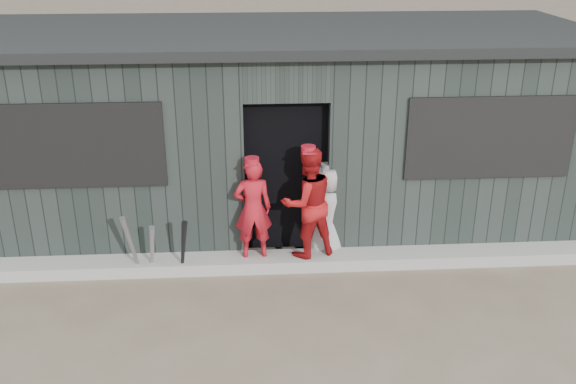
{
  "coord_description": "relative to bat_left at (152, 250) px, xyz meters",
  "views": [
    {
      "loc": [
        -0.43,
        -5.05,
        3.87
      ],
      "look_at": [
        0.0,
        1.8,
        1.0
      ],
      "focal_mm": 40.0,
      "sensor_mm": 36.0,
      "label": 1
    }
  ],
  "objects": [
    {
      "name": "player_grey_back",
      "position": [
        2.1,
        0.38,
        0.26
      ],
      "size": [
        0.67,
        0.53,
        1.21
      ],
      "primitive_type": "imported",
      "rotation": [
        0.0,
        0.0,
        3.42
      ],
      "color": "#AAAAAA",
      "rests_on": "ground"
    },
    {
      "name": "player_red_right",
      "position": [
        1.84,
        0.16,
        0.49
      ],
      "size": [
        0.8,
        0.71,
        1.36
      ],
      "primitive_type": "imported",
      "rotation": [
        0.0,
        0.0,
        3.48
      ],
      "color": "#AB1517",
      "rests_on": "curb"
    },
    {
      "name": "ground",
      "position": [
        1.61,
        -1.71,
        -0.34
      ],
      "size": [
        80.0,
        80.0,
        0.0
      ],
      "primitive_type": "plane",
      "color": "brown",
      "rests_on": "ground"
    },
    {
      "name": "curb",
      "position": [
        1.61,
        0.11,
        -0.27
      ],
      "size": [
        8.0,
        0.36,
        0.15
      ],
      "primitive_type": "cube",
      "color": "#9F9F9A",
      "rests_on": "ground"
    },
    {
      "name": "bat_mid",
      "position": [
        -0.22,
        -0.05,
        0.08
      ],
      "size": [
        0.18,
        0.33,
        0.85
      ],
      "primitive_type": "cone",
      "rotation": [
        0.3,
        0.0,
        -0.38
      ],
      "color": "gray",
      "rests_on": "ground"
    },
    {
      "name": "player_red_left",
      "position": [
        1.2,
        0.16,
        0.42
      ],
      "size": [
        0.48,
        0.34,
        1.24
      ],
      "primitive_type": "imported",
      "rotation": [
        0.0,
        0.0,
        3.23
      ],
      "color": "#B21622",
      "rests_on": "curb"
    },
    {
      "name": "bat_left",
      "position": [
        0.0,
        0.0,
        0.0
      ],
      "size": [
        0.16,
        0.25,
        0.69
      ],
      "primitive_type": "cone",
      "rotation": [
        0.27,
        0.0,
        0.41
      ],
      "color": "gray",
      "rests_on": "ground"
    },
    {
      "name": "dugout",
      "position": [
        1.61,
        1.8,
        0.94
      ],
      "size": [
        8.3,
        3.3,
        2.62
      ],
      "color": "black",
      "rests_on": "ground"
    },
    {
      "name": "bat_right",
      "position": [
        0.37,
        -0.05,
        0.04
      ],
      "size": [
        0.18,
        0.3,
        0.77
      ],
      "primitive_type": "cone",
      "rotation": [
        0.3,
        0.0,
        0.42
      ],
      "color": "black",
      "rests_on": "ground"
    }
  ]
}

